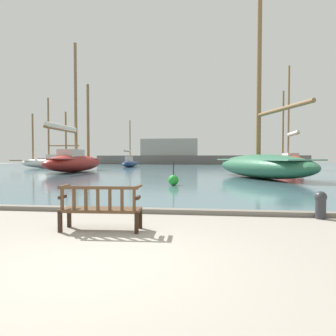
% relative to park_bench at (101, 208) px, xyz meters
% --- Properties ---
extents(ground_plane, '(160.00, 160.00, 0.00)m').
position_rel_park_bench_xyz_m(ground_plane, '(0.66, -1.78, -0.47)').
color(ground_plane, gray).
extents(harbor_water, '(100.00, 80.00, 0.08)m').
position_rel_park_bench_xyz_m(harbor_water, '(0.66, 42.22, -0.43)').
color(harbor_water, '#476670').
rests_on(harbor_water, ground).
extents(quay_edge_kerb, '(40.00, 0.30, 0.12)m').
position_rel_park_bench_xyz_m(quay_edge_kerb, '(0.66, 2.07, -0.41)').
color(quay_edge_kerb, slate).
rests_on(quay_edge_kerb, ground).
extents(park_bench, '(1.62, 0.60, 0.92)m').
position_rel_park_bench_xyz_m(park_bench, '(0.00, 0.00, 0.00)').
color(park_bench, black).
rests_on(park_bench, ground).
extents(sailboat_centre_channel, '(3.11, 11.31, 13.07)m').
position_rel_park_bench_xyz_m(sailboat_centre_channel, '(-11.13, 23.17, 0.76)').
color(sailboat_centre_channel, maroon).
rests_on(sailboat_centre_channel, harbor_water).
extents(sailboat_outer_port, '(6.86, 11.79, 14.22)m').
position_rel_park_bench_xyz_m(sailboat_outer_port, '(5.88, 15.76, 0.62)').
color(sailboat_outer_port, '#2D6647').
rests_on(sailboat_outer_port, harbor_water).
extents(sailboat_nearest_starboard, '(1.82, 6.31, 7.22)m').
position_rel_park_bench_xyz_m(sailboat_nearest_starboard, '(-9.56, 39.21, 0.25)').
color(sailboat_nearest_starboard, navy).
rests_on(sailboat_nearest_starboard, harbor_water).
extents(sailboat_far_starboard, '(2.38, 11.40, 12.64)m').
position_rel_park_bench_xyz_m(sailboat_far_starboard, '(12.14, 32.32, 0.74)').
color(sailboat_far_starboard, maroon).
rests_on(sailboat_far_starboard, harbor_water).
extents(sailboat_mid_starboard, '(9.77, 3.03, 9.61)m').
position_rel_park_bench_xyz_m(sailboat_mid_starboard, '(-19.07, 32.91, 0.53)').
color(sailboat_mid_starboard, silver).
rests_on(sailboat_mid_starboard, harbor_water).
extents(mooring_bollard, '(0.28, 0.28, 0.67)m').
position_rel_park_bench_xyz_m(mooring_bollard, '(4.86, 1.82, -0.10)').
color(mooring_bollard, '#2D2D33').
rests_on(mooring_bollard, ground).
extents(channel_buoy, '(0.53, 0.53, 1.23)m').
position_rel_park_bench_xyz_m(channel_buoy, '(0.47, 9.30, -0.11)').
color(channel_buoy, green).
rests_on(channel_buoy, harbor_water).
extents(far_breakwater, '(46.78, 2.40, 5.82)m').
position_rel_park_bench_xyz_m(far_breakwater, '(-1.37, 61.37, 1.41)').
color(far_breakwater, '#66605B').
rests_on(far_breakwater, ground).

